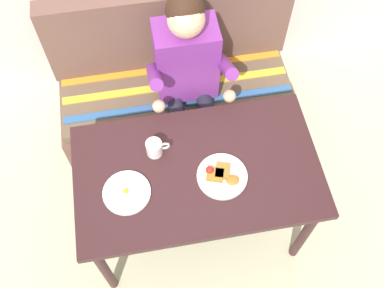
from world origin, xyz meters
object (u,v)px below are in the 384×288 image
(table, at_px, (197,177))
(plate_eggs, at_px, (127,192))
(couch, at_px, (175,93))
(coffee_mug, at_px, (155,148))
(person, at_px, (188,72))
(plate_breakfast, at_px, (221,176))

(table, height_order, plate_eggs, plate_eggs)
(couch, distance_m, coffee_mug, 0.80)
(person, distance_m, plate_eggs, 0.77)
(plate_breakfast, xyz_separation_m, coffee_mug, (-0.29, 0.19, 0.03))
(person, height_order, coffee_mug, person)
(coffee_mug, bearing_deg, table, -34.44)
(plate_eggs, xyz_separation_m, coffee_mug, (0.16, 0.20, 0.04))
(person, xyz_separation_m, plate_eggs, (-0.41, -0.66, -0.00))
(plate_breakfast, bearing_deg, couch, 97.35)
(table, relative_size, plate_eggs, 5.27)
(couch, distance_m, plate_eggs, 0.99)
(person, bearing_deg, plate_eggs, -121.83)
(table, distance_m, couch, 0.83)
(plate_breakfast, height_order, coffee_mug, coffee_mug)
(couch, xyz_separation_m, plate_breakfast, (0.11, -0.82, 0.41))
(plate_breakfast, distance_m, coffee_mug, 0.35)
(table, relative_size, plate_breakfast, 4.92)
(person, bearing_deg, couch, 108.06)
(table, bearing_deg, plate_eggs, -169.32)
(table, xyz_separation_m, plate_eggs, (-0.35, -0.07, 0.09))
(couch, distance_m, person, 0.45)
(table, bearing_deg, couch, 90.00)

